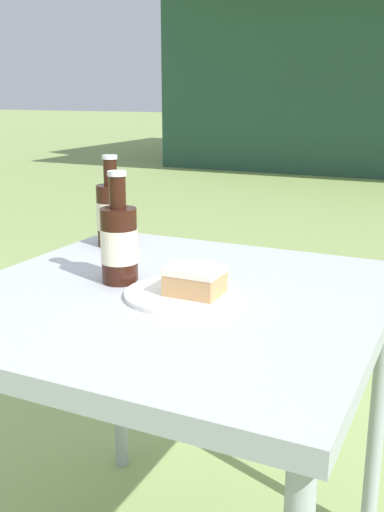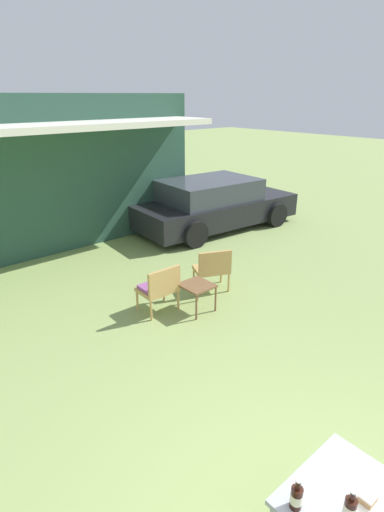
{
  "view_description": "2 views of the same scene",
  "coord_description": "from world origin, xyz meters",
  "px_view_note": "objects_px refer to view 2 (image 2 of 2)",
  "views": [
    {
      "loc": [
        0.53,
        -1.03,
        1.15
      ],
      "look_at": [
        0.0,
        0.1,
        0.8
      ],
      "focal_mm": 42.0,
      "sensor_mm": 36.0,
      "label": 1
    },
    {
      "loc": [
        -1.96,
        -0.62,
        3.19
      ],
      "look_at": [
        1.75,
        3.64,
        0.9
      ],
      "focal_mm": 28.0,
      "sensor_mm": 36.0,
      "label": 2
    }
  ],
  "objects_px": {
    "cake_on_plate": "(367,501)",
    "cola_bottle_far": "(296,497)",
    "wicker_chair_plain": "(213,267)",
    "cola_bottle_near": "(350,508)",
    "parked_car": "(214,204)",
    "garden_side_table": "(197,288)",
    "wicker_chair_cushioned": "(159,287)"
  },
  "relations": [
    {
      "from": "wicker_chair_cushioned",
      "to": "cake_on_plate",
      "type": "height_order",
      "value": "cake_on_plate"
    },
    {
      "from": "garden_side_table",
      "to": "cola_bottle_near",
      "type": "relative_size",
      "value": 2.03
    },
    {
      "from": "parked_car",
      "to": "cola_bottle_near",
      "type": "bearing_deg",
      "value": -123.27
    },
    {
      "from": "parked_car",
      "to": "cola_bottle_near",
      "type": "xyz_separation_m",
      "value": [
        -5.06,
        -6.45,
        0.23
      ]
    },
    {
      "from": "wicker_chair_plain",
      "to": "garden_side_table",
      "type": "xyz_separation_m",
      "value": [
        -0.66,
        -0.34,
        -0.05
      ]
    },
    {
      "from": "wicker_chair_cushioned",
      "to": "wicker_chair_plain",
      "type": "xyz_separation_m",
      "value": [
        1.13,
        -0.01,
        0.0
      ]
    },
    {
      "from": "wicker_chair_plain",
      "to": "cola_bottle_far",
      "type": "relative_size",
      "value": 3.26
    },
    {
      "from": "parked_car",
      "to": "wicker_chair_cushioned",
      "type": "xyz_separation_m",
      "value": [
        -3.64,
        -2.58,
        -0.17
      ]
    },
    {
      "from": "cake_on_plate",
      "to": "parked_car",
      "type": "bearing_deg",
      "value": 53.0
    },
    {
      "from": "cake_on_plate",
      "to": "wicker_chair_cushioned",
      "type": "bearing_deg",
      "value": 72.32
    },
    {
      "from": "garden_side_table",
      "to": "cola_bottle_far",
      "type": "bearing_deg",
      "value": -122.41
    },
    {
      "from": "cake_on_plate",
      "to": "cola_bottle_far",
      "type": "bearing_deg",
      "value": 141.42
    },
    {
      "from": "wicker_chair_plain",
      "to": "cola_bottle_near",
      "type": "height_order",
      "value": "cola_bottle_near"
    },
    {
      "from": "cake_on_plate",
      "to": "cola_bottle_near",
      "type": "bearing_deg",
      "value": 170.84
    },
    {
      "from": "wicker_chair_plain",
      "to": "cake_on_plate",
      "type": "distance_m",
      "value": 4.57
    },
    {
      "from": "wicker_chair_plain",
      "to": "cola_bottle_far",
      "type": "distance_m",
      "value": 4.54
    },
    {
      "from": "wicker_chair_plain",
      "to": "parked_car",
      "type": "bearing_deg",
      "value": -109.2
    },
    {
      "from": "parked_car",
      "to": "cola_bottle_far",
      "type": "height_order",
      "value": "parked_car"
    },
    {
      "from": "parked_car",
      "to": "wicker_chair_plain",
      "type": "height_order",
      "value": "parked_car"
    },
    {
      "from": "garden_side_table",
      "to": "cake_on_plate",
      "type": "xyz_separation_m",
      "value": [
        -1.71,
        -3.55,
        0.38
      ]
    },
    {
      "from": "parked_car",
      "to": "cola_bottle_far",
      "type": "relative_size",
      "value": 18.37
    },
    {
      "from": "wicker_chair_plain",
      "to": "cake_on_plate",
      "type": "height_order",
      "value": "cake_on_plate"
    },
    {
      "from": "wicker_chair_plain",
      "to": "cake_on_plate",
      "type": "relative_size",
      "value": 3.38
    },
    {
      "from": "cola_bottle_near",
      "to": "cola_bottle_far",
      "type": "bearing_deg",
      "value": 125.65
    },
    {
      "from": "parked_car",
      "to": "garden_side_table",
      "type": "bearing_deg",
      "value": -132.47
    },
    {
      "from": "wicker_chair_cushioned",
      "to": "cola_bottle_near",
      "type": "bearing_deg",
      "value": 71.42
    },
    {
      "from": "wicker_chair_plain",
      "to": "garden_side_table",
      "type": "height_order",
      "value": "wicker_chair_plain"
    },
    {
      "from": "wicker_chair_cushioned",
      "to": "cola_bottle_far",
      "type": "relative_size",
      "value": 3.26
    },
    {
      "from": "cola_bottle_near",
      "to": "cola_bottle_far",
      "type": "distance_m",
      "value": 0.32
    },
    {
      "from": "wicker_chair_cushioned",
      "to": "garden_side_table",
      "type": "relative_size",
      "value": 1.61
    },
    {
      "from": "garden_side_table",
      "to": "cola_bottle_far",
      "type": "distance_m",
      "value": 3.89
    },
    {
      "from": "wicker_chair_plain",
      "to": "cola_bottle_far",
      "type": "xyz_separation_m",
      "value": [
        -2.73,
        -3.6,
        0.4
      ]
    }
  ]
}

